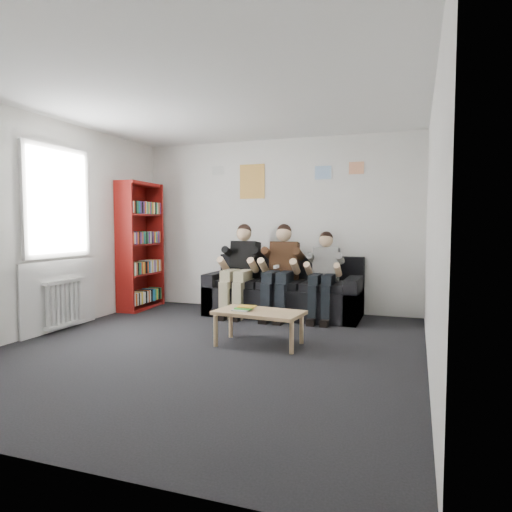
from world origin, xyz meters
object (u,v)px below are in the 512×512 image
at_px(coffee_table, 259,315).
at_px(person_right, 324,276).
at_px(bookshelf, 141,246).
at_px(person_left, 240,270).
at_px(person_middle, 280,271).
at_px(sofa, 284,294).

bearing_deg(coffee_table, person_right, 74.42).
bearing_deg(bookshelf, person_left, -2.51).
height_order(person_middle, person_right, person_middle).
height_order(sofa, person_left, person_left).
relative_size(coffee_table, person_right, 0.77).
relative_size(person_left, person_middle, 1.00).
distance_m(person_left, person_middle, 0.63).
relative_size(person_middle, person_right, 1.08).
bearing_deg(coffee_table, person_left, 118.63).
xyz_separation_m(coffee_table, person_middle, (-0.20, 1.53, 0.34)).
bearing_deg(person_right, person_left, 179.60).
xyz_separation_m(sofa, person_middle, (0.00, -0.21, 0.37)).
distance_m(sofa, coffee_table, 1.75).
height_order(sofa, person_right, person_right).
relative_size(sofa, person_right, 1.80).
bearing_deg(person_right, sofa, 161.84).
relative_size(person_left, person_right, 1.08).
height_order(coffee_table, person_right, person_right).
distance_m(coffee_table, person_right, 1.63).
relative_size(coffee_table, person_middle, 0.71).
relative_size(bookshelf, person_right, 1.61).
height_order(person_left, person_right, person_left).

